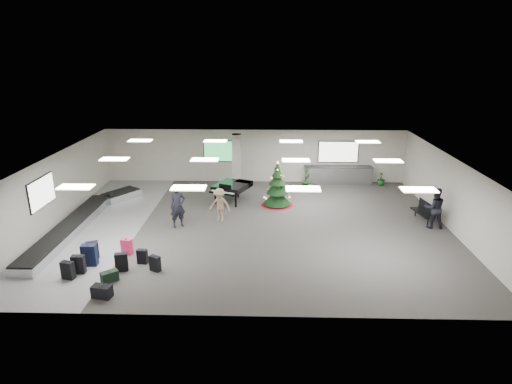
{
  "coord_description": "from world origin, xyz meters",
  "views": [
    {
      "loc": [
        0.74,
        -18.16,
        7.77
      ],
      "look_at": [
        0.23,
        1.0,
        1.32
      ],
      "focal_mm": 30.0,
      "sensor_mm": 36.0,
      "label": 1
    }
  ],
  "objects_px": {
    "potted_plant_left": "(306,181)",
    "potted_plant_right": "(381,179)",
    "pink_suitcase": "(127,247)",
    "traveler_b": "(220,205)",
    "baggage_carousel": "(81,221)",
    "grand_piano": "(231,187)",
    "traveler_bench": "(434,208)",
    "bench": "(424,210)",
    "traveler_a": "(178,206)",
    "service_counter": "(338,175)",
    "christmas_tree": "(277,190)"
  },
  "relations": [
    {
      "from": "service_counter",
      "to": "potted_plant_left",
      "type": "xyz_separation_m",
      "value": [
        -1.96,
        -0.86,
        -0.1
      ]
    },
    {
      "from": "baggage_carousel",
      "to": "potted_plant_left",
      "type": "xyz_separation_m",
      "value": [
        10.88,
        5.87,
        0.23
      ]
    },
    {
      "from": "bench",
      "to": "traveler_b",
      "type": "height_order",
      "value": "traveler_b"
    },
    {
      "from": "bench",
      "to": "traveler_bench",
      "type": "xyz_separation_m",
      "value": [
        0.1,
        -0.83,
        0.44
      ]
    },
    {
      "from": "baggage_carousel",
      "to": "traveler_bench",
      "type": "relative_size",
      "value": 5.11
    },
    {
      "from": "service_counter",
      "to": "traveler_bench",
      "type": "xyz_separation_m",
      "value": [
        3.3,
        -6.59,
        0.4
      ]
    },
    {
      "from": "christmas_tree",
      "to": "bench",
      "type": "height_order",
      "value": "christmas_tree"
    },
    {
      "from": "baggage_carousel",
      "to": "bench",
      "type": "distance_m",
      "value": 16.07
    },
    {
      "from": "traveler_b",
      "to": "potted_plant_right",
      "type": "distance_m",
      "value": 10.78
    },
    {
      "from": "baggage_carousel",
      "to": "christmas_tree",
      "type": "xyz_separation_m",
      "value": [
        9.12,
        2.91,
        0.61
      ]
    },
    {
      "from": "service_counter",
      "to": "bench",
      "type": "height_order",
      "value": "service_counter"
    },
    {
      "from": "christmas_tree",
      "to": "bench",
      "type": "bearing_deg",
      "value": -15.61
    },
    {
      "from": "baggage_carousel",
      "to": "potted_plant_left",
      "type": "height_order",
      "value": "potted_plant_left"
    },
    {
      "from": "bench",
      "to": "traveler_bench",
      "type": "bearing_deg",
      "value": -93.32
    },
    {
      "from": "traveler_bench",
      "to": "potted_plant_right",
      "type": "relative_size",
      "value": 2.38
    },
    {
      "from": "pink_suitcase",
      "to": "traveler_bench",
      "type": "bearing_deg",
      "value": 27.15
    },
    {
      "from": "service_counter",
      "to": "potted_plant_right",
      "type": "relative_size",
      "value": 5.08
    },
    {
      "from": "grand_piano",
      "to": "service_counter",
      "type": "bearing_deg",
      "value": 52.42
    },
    {
      "from": "pink_suitcase",
      "to": "traveler_b",
      "type": "relative_size",
      "value": 0.41
    },
    {
      "from": "bench",
      "to": "traveler_a",
      "type": "height_order",
      "value": "traveler_a"
    },
    {
      "from": "potted_plant_left",
      "to": "potted_plant_right",
      "type": "distance_m",
      "value": 4.58
    },
    {
      "from": "baggage_carousel",
      "to": "pink_suitcase",
      "type": "relative_size",
      "value": 14.8
    },
    {
      "from": "grand_piano",
      "to": "traveler_b",
      "type": "xyz_separation_m",
      "value": [
        -0.31,
        -2.72,
        -0.01
      ]
    },
    {
      "from": "christmas_tree",
      "to": "traveler_bench",
      "type": "distance_m",
      "value": 7.55
    },
    {
      "from": "pink_suitcase",
      "to": "potted_plant_left",
      "type": "relative_size",
      "value": 0.74
    },
    {
      "from": "bench",
      "to": "traveler_b",
      "type": "bearing_deg",
      "value": 171.42
    },
    {
      "from": "baggage_carousel",
      "to": "grand_piano",
      "type": "relative_size",
      "value": 3.97
    },
    {
      "from": "bench",
      "to": "potted_plant_left",
      "type": "xyz_separation_m",
      "value": [
        -5.16,
        4.89,
        -0.07
      ]
    },
    {
      "from": "bench",
      "to": "potted_plant_right",
      "type": "bearing_deg",
      "value": 86.07
    },
    {
      "from": "baggage_carousel",
      "to": "potted_plant_left",
      "type": "bearing_deg",
      "value": 28.35
    },
    {
      "from": "grand_piano",
      "to": "baggage_carousel",
      "type": "bearing_deg",
      "value": -129.12
    },
    {
      "from": "service_counter",
      "to": "traveler_bench",
      "type": "relative_size",
      "value": 2.13
    },
    {
      "from": "grand_piano",
      "to": "traveler_a",
      "type": "distance_m",
      "value": 4.08
    },
    {
      "from": "potted_plant_left",
      "to": "bench",
      "type": "bearing_deg",
      "value": -43.51
    },
    {
      "from": "traveler_b",
      "to": "traveler_bench",
      "type": "xyz_separation_m",
      "value": [
        9.76,
        -0.54,
        0.15
      ]
    },
    {
      "from": "pink_suitcase",
      "to": "grand_piano",
      "type": "bearing_deg",
      "value": 74.01
    },
    {
      "from": "grand_piano",
      "to": "potted_plant_right",
      "type": "relative_size",
      "value": 3.07
    },
    {
      "from": "potted_plant_right",
      "to": "traveler_bench",
      "type": "bearing_deg",
      "value": -83.52
    },
    {
      "from": "grand_piano",
      "to": "traveler_bench",
      "type": "relative_size",
      "value": 1.29
    },
    {
      "from": "potted_plant_right",
      "to": "traveler_a",
      "type": "bearing_deg",
      "value": -148.71
    },
    {
      "from": "christmas_tree",
      "to": "traveler_b",
      "type": "bearing_deg",
      "value": -140.9
    },
    {
      "from": "christmas_tree",
      "to": "traveler_bench",
      "type": "height_order",
      "value": "christmas_tree"
    },
    {
      "from": "grand_piano",
      "to": "traveler_bench",
      "type": "xyz_separation_m",
      "value": [
        9.45,
        -3.26,
        0.13
      ]
    },
    {
      "from": "traveler_a",
      "to": "traveler_bench",
      "type": "bearing_deg",
      "value": -29.65
    },
    {
      "from": "christmas_tree",
      "to": "potted_plant_right",
      "type": "xyz_separation_m",
      "value": [
        6.29,
        3.63,
        -0.42
      ]
    },
    {
      "from": "traveler_bench",
      "to": "potted_plant_right",
      "type": "xyz_separation_m",
      "value": [
        -0.73,
        6.4,
        -0.55
      ]
    },
    {
      "from": "baggage_carousel",
      "to": "potted_plant_right",
      "type": "distance_m",
      "value": 16.75
    },
    {
      "from": "potted_plant_left",
      "to": "grand_piano",
      "type": "bearing_deg",
      "value": -149.46
    },
    {
      "from": "pink_suitcase",
      "to": "traveler_a",
      "type": "height_order",
      "value": "traveler_a"
    },
    {
      "from": "service_counter",
      "to": "grand_piano",
      "type": "xyz_separation_m",
      "value": [
        -6.15,
        -3.33,
        0.27
      ]
    }
  ]
}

